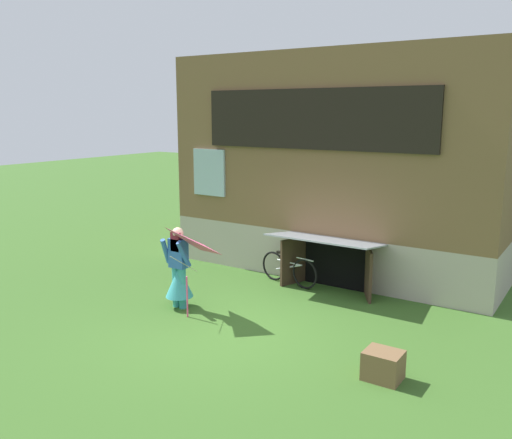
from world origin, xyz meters
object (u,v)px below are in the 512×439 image
(person, at_px, (179,274))
(kite, at_px, (165,252))
(bicycle_silver, at_px, (289,269))
(wooden_crate, at_px, (383,365))

(person, bearing_deg, kite, -76.20)
(kite, bearing_deg, bicycle_silver, 74.74)
(person, relative_size, wooden_crate, 3.06)
(kite, bearing_deg, wooden_crate, 0.12)
(person, bearing_deg, bicycle_silver, 59.46)
(kite, relative_size, bicycle_silver, 1.02)
(bicycle_silver, bearing_deg, wooden_crate, -32.13)
(bicycle_silver, height_order, wooden_crate, bicycle_silver)
(bicycle_silver, xyz_separation_m, wooden_crate, (3.21, -2.94, -0.14))
(person, distance_m, bicycle_silver, 2.59)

